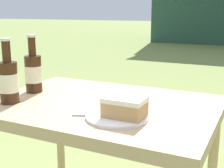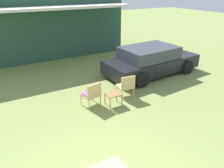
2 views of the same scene
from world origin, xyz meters
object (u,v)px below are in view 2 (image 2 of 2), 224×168
Objects in this scene: wicker_chair_plain at (126,85)px; garden_side_table at (113,95)px; parked_car at (151,61)px; wicker_chair_cushioned at (92,93)px.

wicker_chair_plain reaches higher than garden_side_table.
parked_car is 3.85m from wicker_chair_cushioned.
garden_side_table is at bearing 139.69° from wicker_chair_cushioned.
parked_car is 8.85× the size of garden_side_table.
wicker_chair_plain is 1.66× the size of garden_side_table.
garden_side_table is (0.65, -0.32, -0.08)m from wicker_chair_cushioned.
wicker_chair_plain is at bearing 165.05° from wicker_chair_cushioned.
wicker_chair_plain is 0.77m from garden_side_table.
wicker_chair_plain is at bearing -151.29° from parked_car.
wicker_chair_cushioned reaches higher than garden_side_table.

